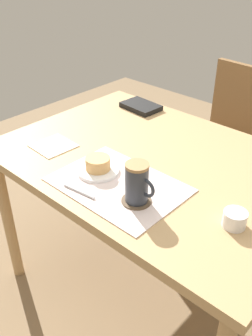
% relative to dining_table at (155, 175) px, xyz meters
% --- Properties ---
extents(ground_plane, '(4.40, 4.40, 0.02)m').
position_rel_dining_table_xyz_m(ground_plane, '(0.00, 0.00, -0.66)').
color(ground_plane, '#846B4C').
extents(dining_table, '(1.20, 0.85, 0.73)m').
position_rel_dining_table_xyz_m(dining_table, '(0.00, 0.00, 0.00)').
color(dining_table, tan).
rests_on(dining_table, ground_plane).
extents(wooden_chair, '(0.45, 0.45, 0.87)m').
position_rel_dining_table_xyz_m(wooden_chair, '(-0.09, 0.76, -0.17)').
color(wooden_chair, brown).
rests_on(wooden_chair, ground_plane).
extents(placemat, '(0.44, 0.31, 0.00)m').
position_rel_dining_table_xyz_m(placemat, '(0.02, -0.23, 0.08)').
color(placemat, silver).
rests_on(placemat, dining_table).
extents(pastry_plate, '(0.15, 0.15, 0.01)m').
position_rel_dining_table_xyz_m(pastry_plate, '(-0.09, -0.22, 0.09)').
color(pastry_plate, white).
rests_on(pastry_plate, placemat).
extents(pastry, '(0.09, 0.09, 0.05)m').
position_rel_dining_table_xyz_m(pastry, '(-0.09, -0.22, 0.11)').
color(pastry, '#E0A860').
rests_on(pastry, pastry_plate).
extents(coffee_coaster, '(0.10, 0.10, 0.00)m').
position_rel_dining_table_xyz_m(coffee_coaster, '(0.13, -0.25, 0.08)').
color(coffee_coaster, brown).
rests_on(coffee_coaster, placemat).
extents(coffee_mug, '(0.11, 0.07, 0.13)m').
position_rel_dining_table_xyz_m(coffee_mug, '(0.13, -0.25, 0.15)').
color(coffee_mug, '#2D333D').
rests_on(coffee_mug, coffee_coaster).
extents(teaspoon, '(0.13, 0.03, 0.01)m').
position_rel_dining_table_xyz_m(teaspoon, '(-0.04, -0.35, 0.08)').
color(teaspoon, silver).
rests_on(teaspoon, placemat).
extents(paper_napkin, '(0.16, 0.16, 0.00)m').
position_rel_dining_table_xyz_m(paper_napkin, '(-0.36, -0.20, 0.08)').
color(paper_napkin, silver).
rests_on(paper_napkin, dining_table).
extents(sugar_bowl, '(0.07, 0.07, 0.05)m').
position_rel_dining_table_xyz_m(sugar_bowl, '(0.41, -0.15, 0.10)').
color(sugar_bowl, white).
rests_on(sugar_bowl, dining_table).
extents(small_book, '(0.19, 0.14, 0.02)m').
position_rel_dining_table_xyz_m(small_book, '(-0.35, 0.32, 0.09)').
color(small_book, black).
rests_on(small_book, dining_table).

